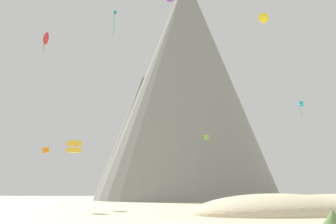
{
  "coord_description": "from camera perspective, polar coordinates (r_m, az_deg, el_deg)",
  "views": [
    {
      "loc": [
        0.07,
        -30.3,
        2.19
      ],
      "look_at": [
        -0.32,
        35.64,
        14.1
      ],
      "focal_mm": 47.25,
      "sensor_mm": 36.0,
      "label": 1
    }
  ],
  "objects": [
    {
      "name": "kite_red_high",
      "position": [
        93.45,
        -15.53,
        9.13
      ],
      "size": [
        1.09,
        2.61,
        4.37
      ],
      "rotation": [
        0.0,
        0.0,
        4.62
      ],
      "color": "red"
    },
    {
      "name": "kite_lime_low",
      "position": [
        86.09,
        5.01,
        -3.28
      ],
      "size": [
        0.8,
        0.81,
        0.89
      ],
      "rotation": [
        0.0,
        0.0,
        3.21
      ],
      "color": "#8CD133"
    },
    {
      "name": "kite_yellow_mid",
      "position": [
        57.06,
        12.26,
        11.82
      ],
      "size": [
        1.33,
        0.5,
        1.33
      ],
      "rotation": [
        0.0,
        0.0,
        0.07
      ],
      "color": "yellow"
    },
    {
      "name": "rock_massif",
      "position": [
        117.69,
        1.72,
        2.95
      ],
      "size": [
        64.32,
        64.32,
        61.77
      ],
      "color": "gray",
      "rests_on": "ground_plane"
    },
    {
      "name": "kite_orange_low",
      "position": [
        83.7,
        -15.52,
        -4.76
      ],
      "size": [
        1.49,
        1.47,
        1.19
      ],
      "rotation": [
        0.0,
        0.0,
        5.23
      ],
      "color": "orange"
    },
    {
      "name": "kite_teal_high",
      "position": [
        88.87,
        -6.92,
        11.85
      ],
      "size": [
        0.59,
        0.62,
        5.24
      ],
      "rotation": [
        0.0,
        0.0,
        5.67
      ],
      "color": "teal"
    },
    {
      "name": "kite_cyan_mid",
      "position": [
        95.5,
        16.75,
        1.01
      ],
      "size": [
        1.05,
        1.0,
        3.41
      ],
      "rotation": [
        0.0,
        0.0,
        1.8
      ],
      "color": "#33BCDB"
    },
    {
      "name": "kite_gold_low",
      "position": [
        54.2,
        -12.0,
        -4.41
      ],
      "size": [
        1.77,
        1.77,
        1.39
      ],
      "rotation": [
        0.0,
        0.0,
        1.0
      ],
      "color": "gold"
    },
    {
      "name": "bush_scatter_east",
      "position": [
        49.86,
        4.5,
        -12.43
      ],
      "size": [
        2.38,
        2.38,
        0.51
      ],
      "primitive_type": "cone",
      "rotation": [
        0.0,
        0.0,
        4.27
      ],
      "color": "#668C4C",
      "rests_on": "ground_plane"
    },
    {
      "name": "bush_low_patch",
      "position": [
        32.66,
        20.54,
        -12.59
      ],
      "size": [
        1.52,
        1.52,
        0.99
      ],
      "primitive_type": "cone",
      "rotation": [
        0.0,
        0.0,
        6.28
      ],
      "color": "#668C4C",
      "rests_on": "ground_plane"
    },
    {
      "name": "dune_foreground_right",
      "position": [
        46.12,
        13.78,
        -12.67
      ],
      "size": [
        22.05,
        20.17,
        4.04
      ],
      "primitive_type": "ellipsoid",
      "rotation": [
        0.0,
        0.0,
        2.03
      ],
      "color": "beige",
      "rests_on": "ground_plane"
    }
  ]
}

